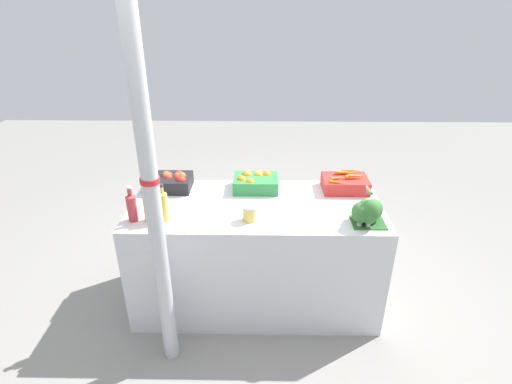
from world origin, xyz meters
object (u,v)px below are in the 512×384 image
(orange_crate, at_px, (255,182))
(carrot_crate, at_px, (345,183))
(apple_crate, at_px, (170,181))
(broccoli_pile, at_px, (367,211))
(sparrow_bird, at_px, (369,192))
(juice_bottle_amber, at_px, (148,206))
(juice_bottle_golden, at_px, (163,205))
(juice_bottle_ruby, at_px, (132,206))
(pickle_jar, at_px, (250,213))
(support_pole, at_px, (152,199))

(orange_crate, height_order, carrot_crate, carrot_crate)
(apple_crate, relative_size, broccoli_pile, 1.44)
(carrot_crate, height_order, sparrow_bird, sparrow_bird)
(carrot_crate, bearing_deg, juice_bottle_amber, -160.60)
(broccoli_pile, bearing_deg, juice_bottle_golden, 179.51)
(broccoli_pile, distance_m, juice_bottle_golden, 1.34)
(apple_crate, xyz_separation_m, orange_crate, (0.66, 0.00, -0.00))
(juice_bottle_ruby, bearing_deg, juice_bottle_golden, 0.00)
(carrot_crate, relative_size, juice_bottle_ruby, 1.36)
(juice_bottle_golden, bearing_deg, orange_crate, 39.49)
(carrot_crate, height_order, broccoli_pile, broccoli_pile)
(broccoli_pile, height_order, juice_bottle_golden, juice_bottle_golden)
(orange_crate, bearing_deg, broccoli_pile, -34.30)
(apple_crate, height_order, juice_bottle_ruby, juice_bottle_ruby)
(apple_crate, distance_m, pickle_jar, 0.79)
(carrot_crate, distance_m, juice_bottle_ruby, 1.58)
(juice_bottle_ruby, bearing_deg, carrot_crate, 18.06)
(support_pole, height_order, juice_bottle_ruby, support_pole)
(orange_crate, distance_m, juice_bottle_ruby, 0.95)
(broccoli_pile, distance_m, pickle_jar, 0.77)
(apple_crate, relative_size, carrot_crate, 1.00)
(support_pole, bearing_deg, carrot_crate, 33.83)
(support_pole, distance_m, juice_bottle_amber, 0.44)
(juice_bottle_ruby, relative_size, juice_bottle_amber, 0.95)
(juice_bottle_amber, xyz_separation_m, pickle_jar, (0.67, 0.01, -0.05))
(apple_crate, bearing_deg, orange_crate, 0.43)
(pickle_jar, bearing_deg, juice_bottle_amber, -178.74)
(apple_crate, distance_m, orange_crate, 0.66)
(juice_bottle_golden, height_order, sparrow_bird, juice_bottle_golden)
(juice_bottle_amber, height_order, juice_bottle_golden, juice_bottle_golden)
(juice_bottle_golden, height_order, pickle_jar, juice_bottle_golden)
(support_pole, height_order, orange_crate, support_pole)
(apple_crate, xyz_separation_m, broccoli_pile, (1.40, -0.50, 0.03))
(juice_bottle_golden, bearing_deg, carrot_crate, 20.73)
(carrot_crate, distance_m, pickle_jar, 0.87)
(apple_crate, height_order, carrot_crate, carrot_crate)
(juice_bottle_ruby, distance_m, juice_bottle_amber, 0.11)
(juice_bottle_amber, bearing_deg, apple_crate, 85.39)
(support_pole, xyz_separation_m, juice_bottle_golden, (-0.04, 0.35, -0.23))
(orange_crate, xyz_separation_m, carrot_crate, (0.70, -0.00, -0.00))
(apple_crate, relative_size, sparrow_bird, 2.52)
(support_pole, height_order, pickle_jar, support_pole)
(orange_crate, bearing_deg, sparrow_bird, -33.59)
(apple_crate, height_order, broccoli_pile, broccoli_pile)
(sparrow_bird, bearing_deg, orange_crate, -123.70)
(carrot_crate, xyz_separation_m, broccoli_pile, (0.05, -0.50, 0.03))
(carrot_crate, bearing_deg, support_pole, -146.17)
(carrot_crate, bearing_deg, orange_crate, 179.68)
(carrot_crate, relative_size, pickle_jar, 3.07)
(carrot_crate, xyz_separation_m, pickle_jar, (-0.72, -0.48, -0.00))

